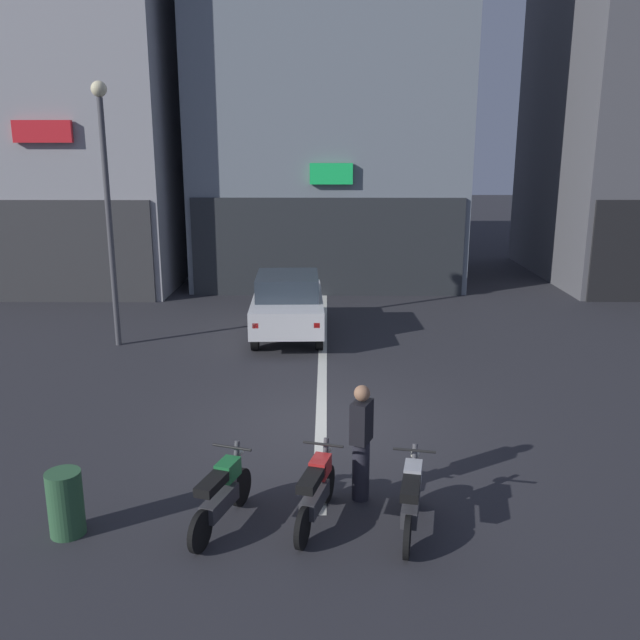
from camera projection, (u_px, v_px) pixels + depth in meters
ground_plane at (321, 425)px, 11.79m from camera, size 120.00×120.00×0.00m
lane_centre_line at (323, 333)px, 17.60m from camera, size 0.20×18.00×0.01m
building_corner_left at (34, 72)px, 23.89m from camera, size 10.62×9.39×14.82m
building_mid_block at (328, 101)px, 24.03m from camera, size 9.23×7.27×12.83m
car_white_crossing_near at (288, 302)px, 17.20m from camera, size 1.91×4.16×1.64m
street_lamp at (107, 188)px, 15.65m from camera, size 0.36×0.36×6.22m
motorcycle_green_row_leftmost at (222, 494)px, 8.54m from camera, size 0.67×1.61×0.98m
motorcycle_red_row_left_mid at (316, 490)px, 8.62m from camera, size 0.62×1.63×0.98m
motorcycle_silver_row_centre at (411, 498)px, 8.44m from camera, size 0.55×1.65×0.98m
person_by_motorcycles at (361, 442)px, 9.11m from camera, size 0.34×0.42×1.67m
trash_bin at (66, 503)px, 8.37m from camera, size 0.44×0.44×0.85m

